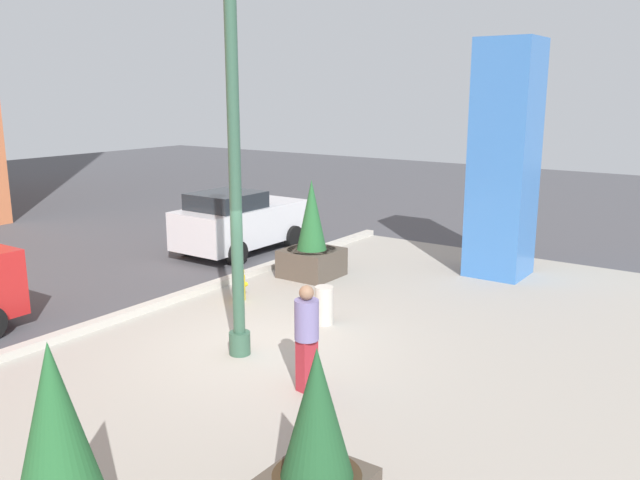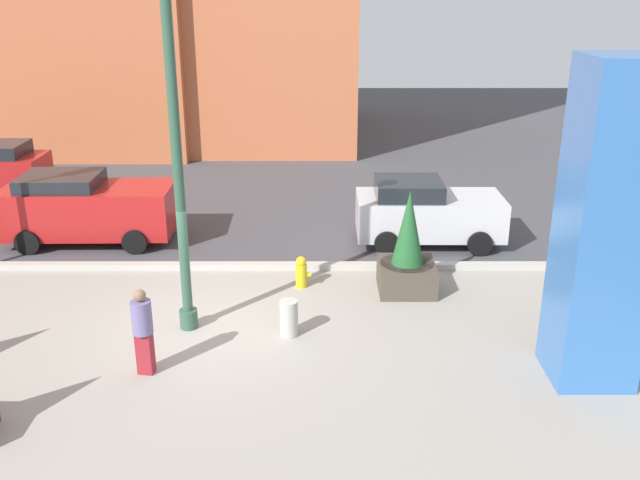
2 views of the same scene
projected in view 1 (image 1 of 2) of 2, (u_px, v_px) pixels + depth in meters
ground_plane at (113, 305)px, 13.69m from camera, size 60.00×60.00×0.00m
plaza_pavement at (357, 375)px, 10.33m from camera, size 18.00×10.00×0.02m
curb_strip at (141, 309)px, 13.18m from camera, size 18.00×0.24×0.16m
lamp_post at (234, 156)px, 10.39m from camera, size 0.44×0.44×6.90m
art_pillar_blue at (504, 161)px, 15.38m from camera, size 1.34×1.34×5.56m
potted_plant_near_left at (317, 451)px, 6.55m from camera, size 0.97×0.97×1.96m
potted_plant_curbside at (60, 474)px, 5.88m from camera, size 1.08×1.08×2.28m
potted_plant_mid_plaza at (312, 242)px, 15.63m from camera, size 1.26×1.26×2.36m
fire_hydrant at (239, 283)px, 13.95m from camera, size 0.36×0.26×0.75m
concrete_bollard at (324, 306)px, 12.49m from camera, size 0.36×0.36×0.75m
car_curb_east at (239, 221)px, 18.04m from camera, size 3.83×2.03×1.74m
pedestrian_on_sidewalk at (307, 333)px, 9.60m from camera, size 0.42×0.42×1.64m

